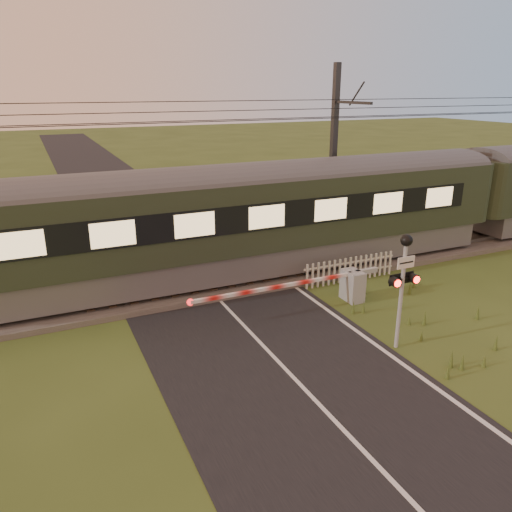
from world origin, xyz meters
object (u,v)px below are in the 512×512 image
boom_gate (344,285)px  crossing_signal (404,272)px  catenary_mast (334,155)px  picket_fence (350,269)px  train (469,194)px

boom_gate → crossing_signal: crossing_signal is taller
catenary_mast → picket_fence: bearing=-113.7°
train → crossing_signal: size_ratio=13.03×
crossing_signal → train: bearing=35.5°
train → picket_fence: 7.75m
picket_fence → catenary_mast: bearing=66.3°
train → boom_gate: (-8.50, -3.29, -1.61)m
boom_gate → picket_fence: bearing=49.6°
train → boom_gate: 9.26m
picket_fence → catenary_mast: 5.65m
train → boom_gate: train is taller
boom_gate → catenary_mast: 7.10m
train → catenary_mast: (-5.51, 2.23, 1.70)m
catenary_mast → boom_gate: bearing=-118.5°
catenary_mast → crossing_signal: bearing=-111.6°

